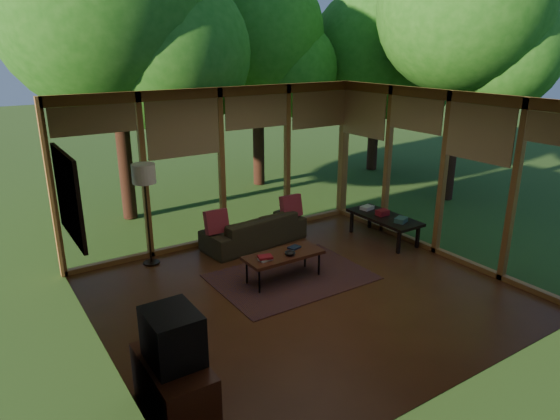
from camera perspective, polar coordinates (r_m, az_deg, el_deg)
floor at (r=7.21m, az=2.87°, el=-9.50°), size 5.50×5.50×0.00m
ceiling at (r=6.41m, az=3.26°, el=12.36°), size 5.50×5.50×0.00m
wall_left at (r=5.61m, az=-20.32°, el=-3.93°), size 0.04×5.00×2.70m
wall_front at (r=5.03m, az=20.21°, el=-6.48°), size 5.50×0.04×2.70m
window_wall_back at (r=8.75m, az=-6.69°, el=4.92°), size 5.50×0.12×2.70m
window_wall_right at (r=8.55m, az=18.13°, el=3.80°), size 0.12×5.00×2.70m
exterior_lawn at (r=17.96m, az=8.57°, el=7.33°), size 40.00×40.00×0.00m
tree_nw at (r=10.21m, az=-19.02°, el=21.61°), size 4.25×4.25×6.24m
tree_ne at (r=12.37m, az=-2.84°, el=19.38°), size 3.23×3.23×5.22m
tree_se at (r=11.59m, az=20.24°, el=20.86°), size 3.53×3.53×5.86m
tree_far at (r=14.02m, az=10.72°, el=17.22°), size 3.42×3.42×4.88m
rug at (r=7.67m, az=1.29°, el=-7.64°), size 2.29×1.62×0.01m
sofa at (r=8.80m, az=-2.96°, el=-2.25°), size 1.93×0.92×0.54m
pillow_left at (r=8.33m, az=-7.28°, el=-1.38°), size 0.39×0.21×0.41m
pillow_right at (r=9.04m, az=1.27°, el=0.40°), size 0.40×0.21×0.42m
ct_book_lower at (r=7.20m, az=-1.70°, el=-5.63°), size 0.19×0.15×0.03m
ct_book_upper at (r=7.19m, az=-1.70°, el=-5.39°), size 0.23×0.20×0.03m
ct_book_side at (r=7.60m, az=1.64°, el=-4.29°), size 0.21×0.18×0.03m
ct_bowl at (r=7.35m, az=1.17°, el=-4.91°), size 0.16×0.16×0.07m
media_cabinet at (r=5.08m, az=-11.97°, el=-19.27°), size 0.50×1.00×0.60m
television at (r=4.77m, az=-12.19°, el=-13.95°), size 0.45×0.55×0.50m
console_book_a at (r=8.85m, az=13.66°, el=-1.11°), size 0.27×0.24×0.08m
console_book_b at (r=9.14m, az=11.63°, el=-0.29°), size 0.22×0.16×0.10m
console_book_c at (r=9.41m, az=9.92°, el=0.26°), size 0.26×0.21×0.06m
floor_lamp at (r=7.92m, az=-15.26°, el=3.38°), size 0.36×0.36×1.65m
coffee_table at (r=7.43m, az=0.41°, el=-5.24°), size 1.20×0.50×0.43m
side_console at (r=9.13m, az=11.81°, el=-0.93°), size 0.60×1.40×0.46m
wall_painting at (r=6.86m, az=-23.00°, el=1.51°), size 0.06×1.35×1.15m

